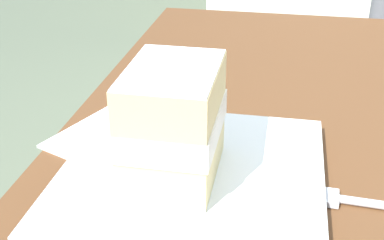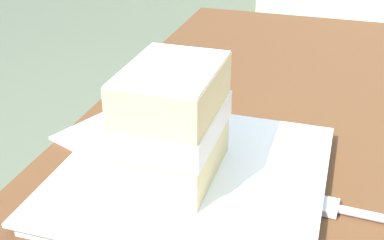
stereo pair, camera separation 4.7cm
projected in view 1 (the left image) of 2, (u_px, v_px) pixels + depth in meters
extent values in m
cylinder|color=brown|center=(190.00, 181.00, 1.18)|extent=(0.07, 0.07, 0.69)
cube|color=white|center=(192.00, 178.00, 0.50)|extent=(0.24, 0.24, 0.01)
cube|color=white|center=(192.00, 171.00, 0.49)|extent=(0.25, 0.25, 0.00)
cube|color=#EAD18C|center=(174.00, 155.00, 0.48)|extent=(0.11, 0.08, 0.04)
cube|color=white|center=(173.00, 124.00, 0.46)|extent=(0.11, 0.08, 0.03)
sphere|color=red|center=(134.00, 125.00, 0.46)|extent=(0.02, 0.02, 0.02)
sphere|color=red|center=(148.00, 107.00, 0.50)|extent=(0.01, 0.01, 0.01)
cube|color=#EAD18C|center=(173.00, 91.00, 0.45)|extent=(0.11, 0.08, 0.04)
cube|color=white|center=(172.00, 69.00, 0.44)|extent=(0.11, 0.08, 0.00)
cube|color=silver|center=(322.00, 196.00, 0.47)|extent=(0.03, 0.03, 0.01)
cube|color=white|center=(111.00, 132.00, 0.59)|extent=(0.16, 0.14, 0.00)
cylinder|color=slate|center=(370.00, 95.00, 1.46)|extent=(0.07, 0.07, 0.79)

